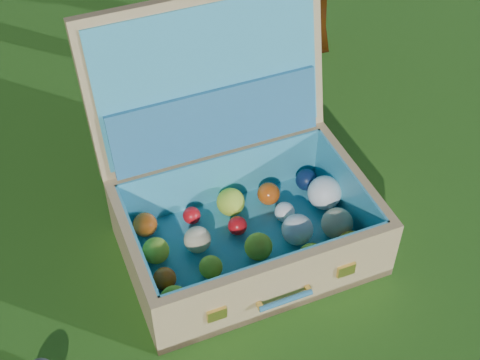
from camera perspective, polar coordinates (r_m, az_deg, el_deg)
name	(u,v)px	position (r m, az deg, el deg)	size (l,w,h in m)	color
ground	(282,255)	(1.60, 3.57, -6.43)	(60.00, 60.00, 0.00)	#215114
suitcase	(238,186)	(1.54, -0.17, -0.47)	(0.62, 0.57, 0.54)	tan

